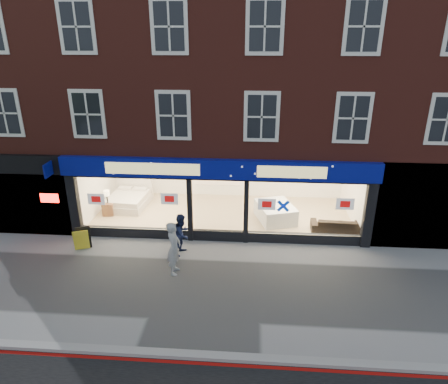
# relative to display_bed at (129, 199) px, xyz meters

# --- Properties ---
(ground) EXTENTS (120.00, 120.00, 0.00)m
(ground) POSITION_rel_display_bed_xyz_m (4.29, -5.80, -0.42)
(ground) COLOR gray
(ground) RESTS_ON ground
(kerb_line) EXTENTS (60.00, 0.10, 0.01)m
(kerb_line) POSITION_rel_display_bed_xyz_m (4.29, -8.90, -0.41)
(kerb_line) COLOR #8C0A07
(kerb_line) RESTS_ON ground
(kerb_stone) EXTENTS (60.00, 0.25, 0.12)m
(kerb_stone) POSITION_rel_display_bed_xyz_m (4.29, -8.70, -0.36)
(kerb_stone) COLOR gray
(kerb_stone) RESTS_ON ground
(showroom_floor) EXTENTS (11.00, 4.50, 0.10)m
(showroom_floor) POSITION_rel_display_bed_xyz_m (4.29, -0.55, -0.37)
(showroom_floor) COLOR tan
(showroom_floor) RESTS_ON ground
(building) EXTENTS (19.00, 8.26, 10.30)m
(building) POSITION_rel_display_bed_xyz_m (4.27, 1.13, 6.25)
(building) COLOR maroon
(building) RESTS_ON ground
(display_bed) EXTENTS (1.78, 2.12, 1.13)m
(display_bed) POSITION_rel_display_bed_xyz_m (0.00, 0.00, 0.00)
(display_bed) COLOR beige
(display_bed) RESTS_ON showroom_floor
(bedside_table) EXTENTS (0.49, 0.49, 0.55)m
(bedside_table) POSITION_rel_display_bed_xyz_m (-0.61, -1.00, -0.04)
(bedside_table) COLOR brown
(bedside_table) RESTS_ON showroom_floor
(mattress_stack) EXTENTS (1.81, 2.05, 0.68)m
(mattress_stack) POSITION_rel_display_bed_xyz_m (6.54, -0.96, 0.02)
(mattress_stack) COLOR silver
(mattress_stack) RESTS_ON showroom_floor
(sofa) EXTENTS (2.00, 0.86, 0.58)m
(sofa) POSITION_rel_display_bed_xyz_m (8.89, -1.88, -0.03)
(sofa) COLOR black
(sofa) RESTS_ON showroom_floor
(a_board) EXTENTS (0.63, 0.52, 0.83)m
(a_board) POSITION_rel_display_bed_xyz_m (-0.61, -3.77, -0.00)
(a_board) COLOR yellow
(a_board) RESTS_ON ground
(pedestrian_grey) EXTENTS (0.45, 0.68, 1.84)m
(pedestrian_grey) POSITION_rel_display_bed_xyz_m (3.05, -5.03, 0.50)
(pedestrian_grey) COLOR #989B9F
(pedestrian_grey) RESTS_ON ground
(pedestrian_blue) EXTENTS (0.78, 0.89, 1.53)m
(pedestrian_blue) POSITION_rel_display_bed_xyz_m (3.09, -3.77, 0.35)
(pedestrian_blue) COLOR #171E41
(pedestrian_blue) RESTS_ON ground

